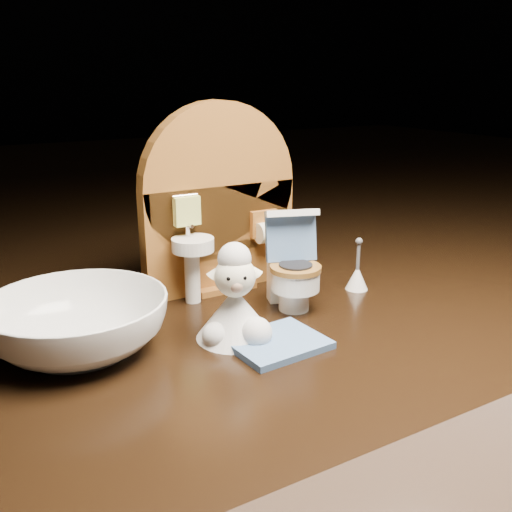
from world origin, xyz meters
The scene contains 6 objects.
backdrop_panel centered at (0.00, 0.06, 0.07)m, with size 0.13×0.05×0.15m.
toy_toilet centered at (0.03, 0.00, 0.03)m, with size 0.04×0.05×0.08m.
bath_mat centered at (-0.02, -0.05, 0.00)m, with size 0.06×0.05×0.00m, color #4C6D9D.
toilet_brush centered at (0.09, 0.00, 0.01)m, with size 0.02×0.02×0.04m.
plush_lamb centered at (-0.03, -0.03, 0.02)m, with size 0.05×0.05×0.07m.
ceramic_bowl centered at (-0.13, 0.01, 0.02)m, with size 0.11×0.11×0.04m, color white.
Camera 1 is at (-0.20, -0.33, 0.17)m, focal length 40.00 mm.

